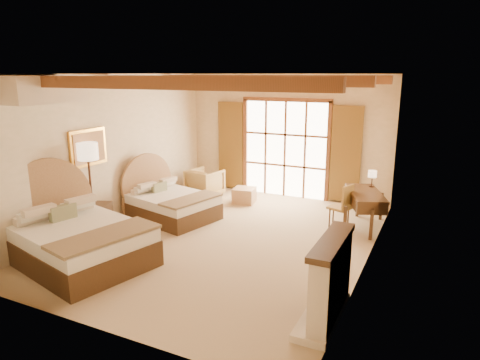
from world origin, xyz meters
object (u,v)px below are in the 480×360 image
Objects in this scene: bed_far at (167,202)px; armchair at (205,183)px; nightstand at (96,220)px; desk at (364,208)px; bed_near at (74,237)px.

bed_far is 1.87m from armchair.
nightstand is at bearing -99.64° from bed_far.
desk is at bearing 9.52° from nightstand.
bed_far reaches higher than desk.
bed_near is 4.08× the size of nightstand.
bed_near is 3.25× the size of armchair.
desk is at bearing 57.14° from bed_near.
desk is (4.82, 2.84, 0.09)m from nightstand.
bed_near is at bearing -78.13° from bed_far.
armchair is 0.52× the size of desk.
bed_near is at bearing -158.60° from desk.
bed_far is at bearing 103.91° from armchair.
bed_far is 1.37× the size of desk.
bed_far is at bearing 175.59° from desk.
armchair is (-0.02, 4.54, -0.08)m from bed_near.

